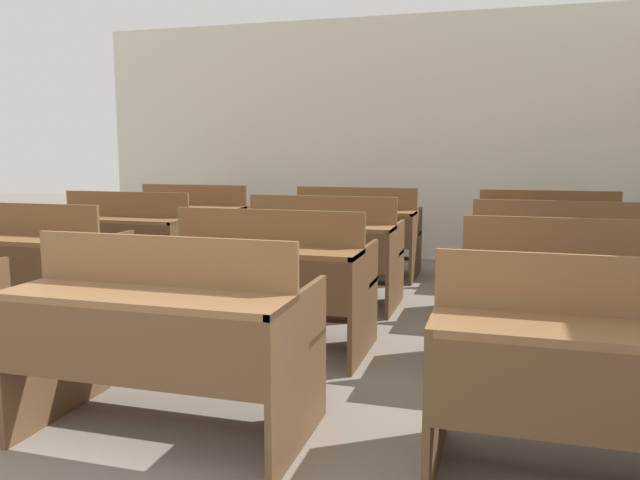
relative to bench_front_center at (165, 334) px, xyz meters
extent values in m
cube|color=white|center=(-0.13, 5.05, 0.94)|extent=(6.90, 0.06, 2.84)
cube|color=brown|center=(-0.61, 0.04, -0.13)|extent=(0.03, 0.76, 0.70)
cube|color=brown|center=(0.61, 0.04, -0.13)|extent=(0.03, 0.76, 0.70)
cube|color=brown|center=(0.00, -0.16, 0.20)|extent=(1.25, 0.34, 0.03)
cube|color=brown|center=(0.00, -0.32, 0.03)|extent=(1.20, 0.02, 0.31)
cube|color=brown|center=(0.00, 0.00, 0.33)|extent=(1.25, 0.02, 0.22)
cube|color=brown|center=(0.00, 0.28, -0.05)|extent=(1.25, 0.28, 0.03)
cube|color=brown|center=(0.00, 0.28, -0.32)|extent=(1.20, 0.04, 0.04)
cube|color=brown|center=(1.20, 0.02, -0.13)|extent=(0.03, 0.76, 0.70)
cube|color=brown|center=(1.81, -0.19, 0.20)|extent=(1.25, 0.34, 0.03)
cube|color=brown|center=(1.81, -0.35, 0.03)|extent=(1.20, 0.02, 0.31)
cube|color=brown|center=(1.81, -0.03, 0.33)|extent=(1.25, 0.02, 0.22)
cube|color=brown|center=(1.81, 0.26, -0.05)|extent=(1.25, 0.28, 0.03)
cube|color=brown|center=(1.81, 0.26, -0.32)|extent=(1.20, 0.04, 0.04)
cube|color=brown|center=(-1.23, 1.29, -0.13)|extent=(0.03, 0.76, 0.70)
cube|color=brown|center=(-1.84, 1.08, 0.20)|extent=(1.25, 0.34, 0.03)
cube|color=brown|center=(-1.84, 1.24, 0.33)|extent=(1.25, 0.02, 0.22)
cube|color=brown|center=(-1.84, 1.53, -0.05)|extent=(1.25, 0.28, 0.03)
cube|color=brown|center=(-1.84, 1.53, -0.32)|extent=(1.20, 0.04, 0.04)
cube|color=brown|center=(-0.61, 1.32, -0.13)|extent=(0.03, 0.76, 0.70)
cube|color=brown|center=(0.62, 1.32, -0.13)|extent=(0.03, 0.76, 0.70)
cube|color=brown|center=(0.01, 1.12, 0.20)|extent=(1.25, 0.34, 0.03)
cube|color=brown|center=(0.01, 0.96, 0.03)|extent=(1.20, 0.02, 0.31)
cube|color=brown|center=(0.01, 1.28, 0.33)|extent=(1.25, 0.02, 0.22)
cube|color=brown|center=(0.01, 1.56, -0.05)|extent=(1.25, 0.28, 0.03)
cube|color=brown|center=(0.01, 1.56, -0.32)|extent=(1.20, 0.04, 0.04)
cube|color=brown|center=(1.23, 1.31, -0.13)|extent=(0.03, 0.76, 0.70)
cube|color=brown|center=(1.84, 1.11, 0.20)|extent=(1.25, 0.34, 0.03)
cube|color=brown|center=(1.84, 0.95, 0.03)|extent=(1.20, 0.02, 0.31)
cube|color=brown|center=(1.84, 1.27, 0.33)|extent=(1.25, 0.02, 0.22)
cube|color=brown|center=(1.84, 1.55, -0.05)|extent=(1.25, 0.28, 0.03)
cube|color=brown|center=(1.84, 1.55, -0.32)|extent=(1.20, 0.04, 0.04)
cube|color=brown|center=(-2.46, 2.58, -0.13)|extent=(0.03, 0.76, 0.70)
cube|color=brown|center=(-1.23, 2.58, -0.13)|extent=(0.03, 0.76, 0.70)
cube|color=brown|center=(-1.85, 2.37, 0.20)|extent=(1.25, 0.34, 0.03)
cube|color=brown|center=(-1.85, 2.21, 0.03)|extent=(1.20, 0.02, 0.31)
cube|color=brown|center=(-1.85, 2.53, 0.33)|extent=(1.25, 0.02, 0.22)
cube|color=brown|center=(-1.85, 2.82, -0.05)|extent=(1.25, 0.28, 0.03)
cube|color=brown|center=(-1.85, 2.82, -0.32)|extent=(1.20, 0.04, 0.04)
cube|color=brown|center=(-0.61, 2.58, -0.13)|extent=(0.03, 0.76, 0.70)
cube|color=brown|center=(0.61, 2.58, -0.13)|extent=(0.03, 0.76, 0.70)
cube|color=brown|center=(0.00, 2.37, 0.20)|extent=(1.25, 0.34, 0.03)
cube|color=brown|center=(0.00, 2.21, 0.03)|extent=(1.20, 0.02, 0.31)
cube|color=brown|center=(0.00, 2.53, 0.33)|extent=(1.25, 0.02, 0.22)
cube|color=brown|center=(0.00, 2.81, -0.05)|extent=(1.25, 0.28, 0.03)
cube|color=brown|center=(0.00, 2.81, -0.32)|extent=(1.20, 0.04, 0.04)
cube|color=brown|center=(1.23, 2.58, -0.13)|extent=(0.03, 0.76, 0.70)
cube|color=brown|center=(1.84, 2.37, 0.20)|extent=(1.25, 0.34, 0.03)
cube|color=brown|center=(1.84, 2.21, 0.03)|extent=(1.20, 0.02, 0.31)
cube|color=brown|center=(1.84, 2.53, 0.33)|extent=(1.25, 0.02, 0.22)
cube|color=brown|center=(1.84, 2.81, -0.05)|extent=(1.25, 0.28, 0.03)
cube|color=brown|center=(1.84, 2.81, -0.32)|extent=(1.20, 0.04, 0.04)
cube|color=brown|center=(-2.43, 3.83, -0.13)|extent=(0.03, 0.76, 0.70)
cube|color=brown|center=(-1.21, 3.83, -0.13)|extent=(0.03, 0.76, 0.70)
cube|color=brown|center=(-1.82, 3.62, 0.20)|extent=(1.25, 0.34, 0.03)
cube|color=brown|center=(-1.82, 3.46, 0.03)|extent=(1.20, 0.02, 0.31)
cube|color=brown|center=(-1.82, 3.78, 0.33)|extent=(1.25, 0.02, 0.22)
cube|color=brown|center=(-1.82, 4.06, -0.05)|extent=(1.25, 0.28, 0.03)
cube|color=brown|center=(-1.82, 4.06, -0.32)|extent=(1.20, 0.04, 0.04)
cube|color=brown|center=(-0.62, 3.86, -0.13)|extent=(0.03, 0.76, 0.70)
cube|color=brown|center=(0.61, 3.86, -0.13)|extent=(0.03, 0.76, 0.70)
cube|color=brown|center=(0.00, 3.65, 0.20)|extent=(1.25, 0.34, 0.03)
cube|color=brown|center=(0.00, 3.49, 0.03)|extent=(1.20, 0.02, 0.31)
cube|color=brown|center=(0.00, 3.81, 0.33)|extent=(1.25, 0.02, 0.22)
cube|color=brown|center=(0.00, 4.09, -0.05)|extent=(1.25, 0.28, 0.03)
cube|color=brown|center=(0.00, 4.09, -0.32)|extent=(1.20, 0.04, 0.04)
cube|color=#53361D|center=(1.23, 3.85, -0.13)|extent=(0.03, 0.76, 0.70)
cube|color=#53361D|center=(2.46, 3.85, -0.13)|extent=(0.03, 0.76, 0.70)
cube|color=brown|center=(1.85, 3.64, 0.20)|extent=(1.25, 0.34, 0.03)
cube|color=#53361D|center=(1.85, 3.48, 0.03)|extent=(1.20, 0.02, 0.31)
cube|color=brown|center=(1.85, 3.80, 0.33)|extent=(1.25, 0.02, 0.22)
cube|color=brown|center=(1.85, 4.08, -0.05)|extent=(1.25, 0.28, 0.03)
cube|color=#53361D|center=(1.85, 4.08, -0.32)|extent=(1.20, 0.04, 0.04)
camera|label=1|loc=(1.41, -2.39, 0.81)|focal=35.00mm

